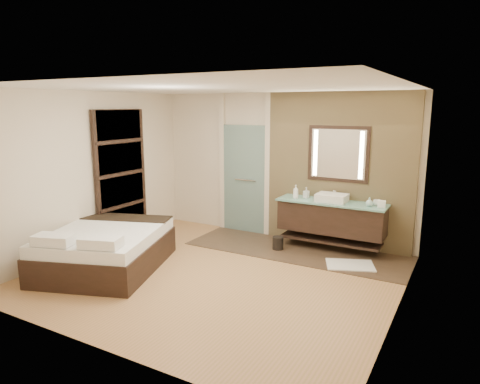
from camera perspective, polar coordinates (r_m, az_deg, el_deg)
The scene contains 15 objects.
floor at distance 6.44m, azimuth -2.96°, elevation -11.01°, with size 5.00×5.00×0.00m, color olive.
tile_strip at distance 7.53m, azimuth 7.50°, elevation -7.69°, with size 3.80×1.30×0.01m, color #3B2C20.
stone_wall at distance 7.62m, azimuth 12.96°, elevation 2.76°, with size 2.60×0.08×2.70m, color tan.
vanity at distance 7.50m, azimuth 12.07°, elevation -3.34°, with size 1.85×0.55×0.88m.
mirror_unit at distance 7.54m, azimuth 12.94°, elevation 4.97°, with size 1.06×0.04×0.96m.
frosted_door at distance 8.34m, azimuth 0.60°, elevation 2.34°, with size 1.10×0.12×2.70m.
shoji_partition at distance 8.05m, azimuth -15.56°, elevation 2.07°, with size 0.06×1.20×2.40m.
bed at distance 6.90m, azimuth -17.43°, elevation -7.23°, with size 2.11×2.35×0.75m.
bath_mat at distance 6.98m, azimuth 14.46°, elevation -9.41°, with size 0.72×0.50×0.02m, color silver.
waste_bin at distance 7.49m, azimuth 5.08°, elevation -6.83°, with size 0.19×0.19×0.23m, color black.
tissue_box at distance 7.22m, azimuth 18.36°, elevation -1.51°, with size 0.12×0.12×0.10m, color white.
soap_bottle_a at distance 7.52m, azimuth 7.44°, elevation 0.03°, with size 0.09×0.09×0.24m, color white.
soap_bottle_b at distance 7.62m, azimuth 8.83°, elevation -0.08°, with size 0.08×0.09×0.19m, color #B2B2B2.
soap_bottle_c at distance 7.20m, azimuth 16.87°, elevation -1.27°, with size 0.11×0.11×0.15m, color #A9D4D4.
cup at distance 7.31m, azimuth 17.79°, elevation -1.35°, with size 0.12×0.12×0.09m, color white.
Camera 1 is at (3.17, -5.04, 2.45)m, focal length 32.00 mm.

